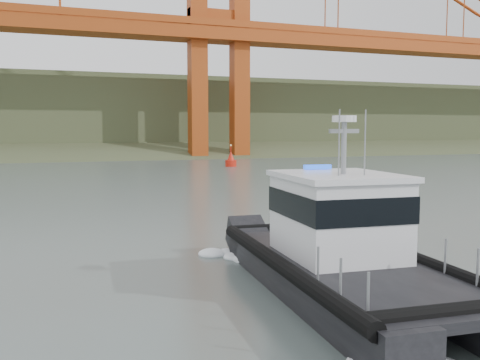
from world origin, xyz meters
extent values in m
plane|color=#4B5955|center=(0.00, 0.00, 0.00)|extent=(400.00, 400.00, 0.00)
cube|color=#313E23|center=(0.00, 92.00, 0.00)|extent=(500.00, 44.72, 16.25)
cube|color=#313E23|center=(0.00, 120.00, 6.00)|extent=(500.00, 70.00, 18.00)
cube|color=#313E23|center=(0.00, 145.00, 11.00)|extent=(500.00, 60.00, 16.00)
cube|color=#9E3D13|center=(0.00, 75.00, 22.00)|extent=(260.00, 6.00, 2.20)
cube|color=black|center=(-1.08, -3.89, 0.46)|extent=(2.30, 11.99, 1.30)
cube|color=black|center=(1.83, -4.11, 0.46)|extent=(2.30, 11.99, 1.30)
cube|color=black|center=(0.33, -4.54, 0.98)|extent=(5.09, 10.59, 0.27)
cube|color=silver|center=(0.41, -3.46, 2.35)|extent=(3.53, 4.13, 2.49)
cube|color=black|center=(0.41, -3.46, 2.80)|extent=(3.60, 4.20, 0.81)
cube|color=silver|center=(0.41, -3.46, 3.68)|extent=(3.77, 4.37, 0.17)
cylinder|color=gray|center=(0.39, -3.78, 4.57)|extent=(0.17, 0.17, 1.95)
cylinder|color=white|center=(0.39, -3.78, 5.49)|extent=(0.76, 0.76, 0.20)
cylinder|color=red|center=(16.43, 52.60, 0.35)|extent=(1.57, 1.57, 1.05)
cone|color=red|center=(16.43, 52.60, 1.40)|extent=(1.22, 1.22, 1.57)
cylinder|color=red|center=(16.43, 52.60, 2.45)|extent=(0.14, 0.14, 0.87)
sphere|color=#E5D87F|center=(16.43, 52.60, 2.97)|extent=(0.26, 0.26, 0.26)
camera|label=1|loc=(-8.42, -18.28, 5.16)|focal=40.00mm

